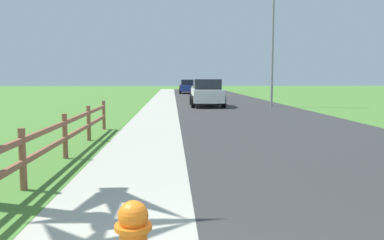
% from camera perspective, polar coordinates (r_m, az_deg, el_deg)
% --- Properties ---
extents(ground_plane, '(120.00, 120.00, 0.00)m').
position_cam_1_polar(ground_plane, '(27.14, -2.24, 2.33)').
color(ground_plane, '#487B31').
extents(road_asphalt, '(7.00, 66.00, 0.01)m').
position_cam_1_polar(road_asphalt, '(29.38, 4.57, 2.60)').
color(road_asphalt, '#313131').
rests_on(road_asphalt, ground).
extents(curb_concrete, '(6.00, 66.00, 0.01)m').
position_cam_1_polar(curb_concrete, '(29.26, -8.17, 2.54)').
color(curb_concrete, '#AAAB99').
rests_on(curb_concrete, ground).
extents(grass_verge, '(5.00, 66.00, 0.00)m').
position_cam_1_polar(grass_verge, '(29.44, -11.08, 2.52)').
color(grass_verge, '#487B31').
rests_on(grass_verge, ground).
extents(rail_fence, '(0.11, 12.44, 0.98)m').
position_cam_1_polar(rail_fence, '(7.87, -19.86, -2.89)').
color(rail_fence, brown).
rests_on(rail_fence, ground).
extents(parked_suv_white, '(2.04, 4.53, 1.66)m').
position_cam_1_polar(parked_suv_white, '(24.71, 2.10, 3.92)').
color(parked_suv_white, white).
rests_on(parked_suv_white, ground).
extents(parked_car_beige, '(2.20, 4.54, 1.52)m').
position_cam_1_polar(parked_car_beige, '(35.50, 1.47, 4.43)').
color(parked_car_beige, '#C6B793').
rests_on(parked_car_beige, ground).
extents(parked_car_blue, '(2.23, 4.86, 1.55)m').
position_cam_1_polar(parked_car_blue, '(45.38, -0.46, 4.77)').
color(parked_car_blue, navy).
rests_on(parked_car_blue, ground).
extents(parked_car_red, '(2.05, 4.33, 1.45)m').
position_cam_1_polar(parked_car_red, '(52.90, -0.68, 4.92)').
color(parked_car_red, maroon).
rests_on(parked_car_red, ground).
extents(street_lamp, '(1.17, 0.20, 7.17)m').
position_cam_1_polar(street_lamp, '(25.05, 11.62, 11.53)').
color(street_lamp, gray).
rests_on(street_lamp, ground).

